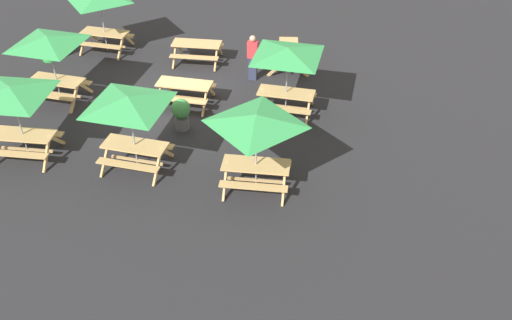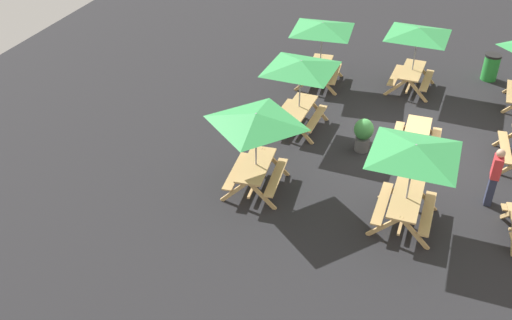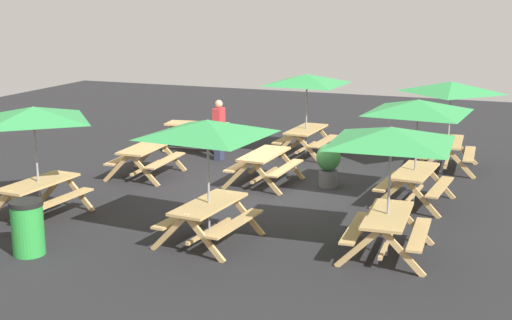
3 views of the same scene
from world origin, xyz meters
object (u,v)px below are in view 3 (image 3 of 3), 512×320
(potted_plant_0, at_px, (328,163))
(picnic_table_5, at_px, (391,145))
(picnic_table_3, at_px, (197,130))
(picnic_table_8, at_px, (264,161))
(picnic_table_7, at_px, (145,154))
(trash_bin_green, at_px, (28,228))
(picnic_table_1, at_px, (418,114))
(picnic_table_6, at_px, (208,137))
(picnic_table_2, at_px, (34,122))
(person_standing, at_px, (219,128))
(picnic_table_4, at_px, (307,85))
(picnic_table_0, at_px, (451,94))

(potted_plant_0, bearing_deg, picnic_table_5, 28.35)
(picnic_table_3, xyz_separation_m, picnic_table_8, (3.02, 3.24, 0.00))
(picnic_table_7, height_order, trash_bin_green, trash_bin_green)
(picnic_table_1, xyz_separation_m, picnic_table_3, (-3.42, -6.86, -1.43))
(picnic_table_1, relative_size, trash_bin_green, 2.88)
(picnic_table_3, distance_m, picnic_table_8, 4.43)
(picnic_table_6, height_order, picnic_table_7, picnic_table_6)
(picnic_table_1, xyz_separation_m, picnic_table_2, (3.71, -7.00, 0.00))
(picnic_table_6, bearing_deg, person_standing, -152.48)
(picnic_table_4, height_order, picnic_table_5, same)
(picnic_table_0, xyz_separation_m, picnic_table_2, (7.18, -7.32, 0.00))
(picnic_table_6, relative_size, potted_plant_0, 2.72)
(picnic_table_1, height_order, trash_bin_green, picnic_table_1)
(trash_bin_green, distance_m, person_standing, 7.85)
(picnic_table_0, distance_m, person_standing, 6.18)
(picnic_table_4, distance_m, picnic_table_6, 7.60)
(picnic_table_1, xyz_separation_m, trash_bin_green, (5.53, -5.85, -1.49))
(picnic_table_7, height_order, picnic_table_8, same)
(picnic_table_5, bearing_deg, person_standing, -137.32)
(picnic_table_5, bearing_deg, picnic_table_0, 175.03)
(picnic_table_6, relative_size, trash_bin_green, 2.87)
(picnic_table_2, xyz_separation_m, picnic_table_8, (-4.11, 3.38, -1.43))
(picnic_table_1, distance_m, person_standing, 6.21)
(picnic_table_4, xyz_separation_m, picnic_table_8, (3.36, -0.01, -1.43))
(picnic_table_2, relative_size, picnic_table_3, 1.19)
(picnic_table_5, distance_m, potted_plant_0, 4.79)
(person_standing, bearing_deg, picnic_table_0, 102.89)
(person_standing, bearing_deg, picnic_table_4, 127.25)
(picnic_table_5, relative_size, person_standing, 1.69)
(picnic_table_0, xyz_separation_m, picnic_table_8, (3.07, -3.94, -1.43))
(picnic_table_4, bearing_deg, picnic_table_0, 89.12)
(picnic_table_1, height_order, picnic_table_7, picnic_table_1)
(picnic_table_7, height_order, potted_plant_0, potted_plant_0)
(potted_plant_0, distance_m, person_standing, 3.89)
(picnic_table_0, distance_m, picnic_table_3, 7.32)
(picnic_table_2, bearing_deg, picnic_table_7, 178.72)
(picnic_table_0, height_order, picnic_table_1, same)
(picnic_table_3, relative_size, picnic_table_7, 1.06)
(picnic_table_6, height_order, potted_plant_0, picnic_table_6)
(picnic_table_1, distance_m, picnic_table_5, 3.32)
(picnic_table_0, height_order, picnic_table_4, same)
(picnic_table_2, distance_m, picnic_table_4, 8.20)
(picnic_table_4, bearing_deg, picnic_table_7, -35.84)
(picnic_table_7, bearing_deg, picnic_table_0, 113.87)
(picnic_table_1, distance_m, trash_bin_green, 8.18)
(picnic_table_2, distance_m, picnic_table_6, 3.87)
(picnic_table_3, distance_m, picnic_table_7, 3.41)
(picnic_table_7, xyz_separation_m, person_standing, (-2.29, 1.00, 0.32))
(picnic_table_1, bearing_deg, person_standing, -107.61)
(picnic_table_0, relative_size, picnic_table_5, 0.83)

